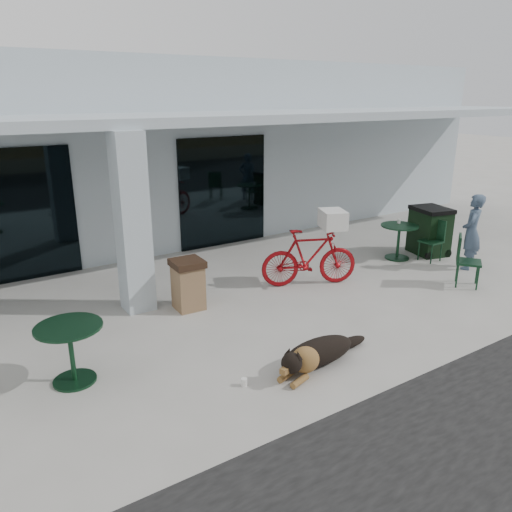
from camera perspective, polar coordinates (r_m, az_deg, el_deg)
ground at (r=8.05m, az=2.90°, el=-9.14°), size 80.00×80.00×0.00m
building at (r=14.96m, az=-16.89°, el=11.80°), size 22.00×7.00×4.50m
storefront_glass_left at (r=11.04m, az=-27.00°, el=3.90°), size 2.80×0.06×2.70m
storefront_glass_right at (r=12.55m, az=-3.77°, el=7.31°), size 2.40×0.06×2.70m
column at (r=8.78m, az=-13.94°, el=3.56°), size 0.50×0.50×3.12m
overhang at (r=10.30m, az=-9.09°, el=15.23°), size 22.00×2.80×0.18m
bicycle at (r=9.97m, az=6.12°, el=-0.15°), size 2.00×1.26×1.16m
laundry_basket at (r=9.90m, az=8.77°, el=4.18°), size 0.64×0.73×0.36m
dog at (r=7.22m, az=7.19°, el=-10.65°), size 1.43×0.83×0.45m
cup_near_dog at (r=6.78m, az=-1.37°, el=-14.22°), size 0.10×0.10×0.11m
cafe_table_near at (r=7.12m, az=-20.32°, el=-10.46°), size 1.04×1.04×0.82m
cafe_table_far at (r=12.05m, az=15.95°, el=1.56°), size 1.06×1.06×0.80m
cafe_chair_far_a at (r=10.75m, az=23.15°, el=-0.56°), size 0.68×0.69×1.03m
cafe_chair_far_b at (r=12.10m, az=19.37°, el=1.66°), size 0.49×0.45×0.95m
person at (r=11.78m, az=23.43°, el=2.54°), size 0.72×0.62×1.66m
cup_on_table at (r=12.11m, az=16.01°, el=3.85°), size 0.09×0.09×0.10m
trash_receptacle at (r=8.94m, az=-7.76°, el=-3.24°), size 0.56×0.56×0.91m
wheeled_bin at (r=12.61m, az=19.22°, el=2.74°), size 0.89×1.03×1.13m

